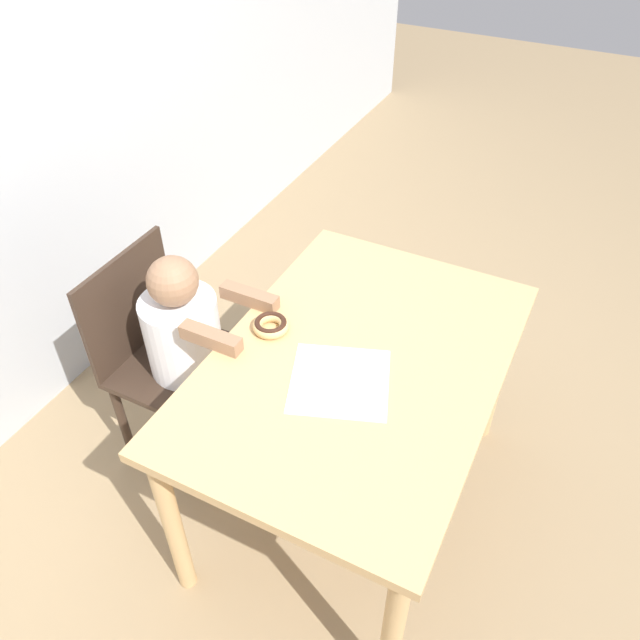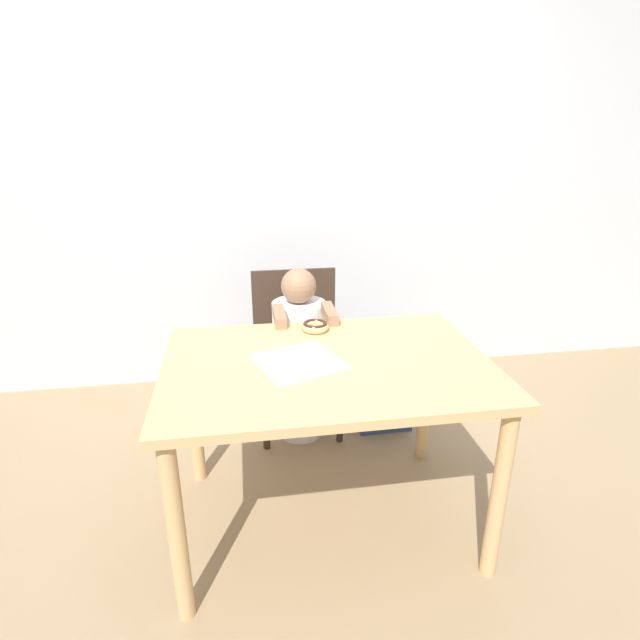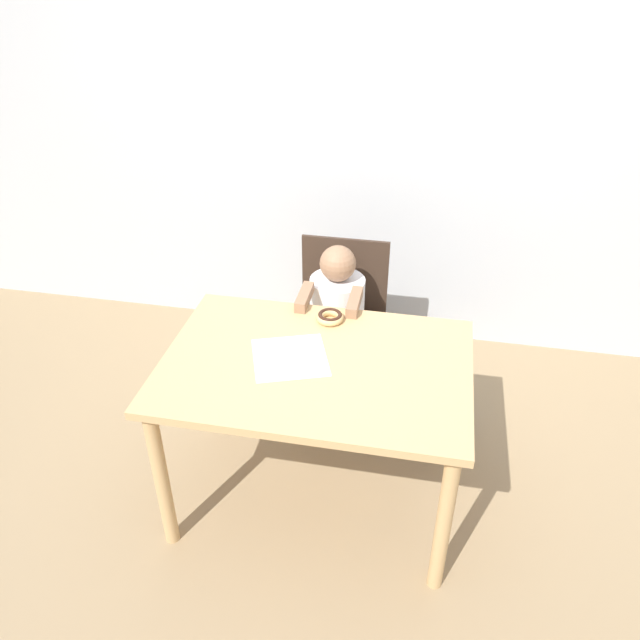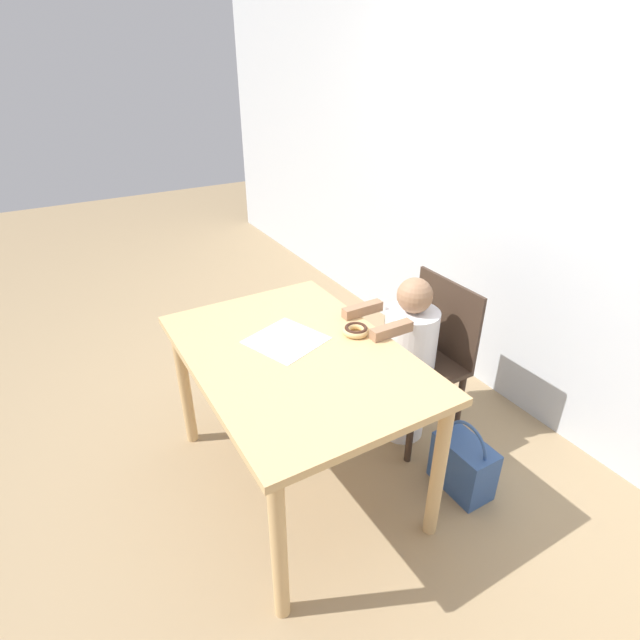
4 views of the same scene
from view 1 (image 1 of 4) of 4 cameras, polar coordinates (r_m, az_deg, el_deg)
name	(u,v)px [view 1 (image 1 of 4)]	position (r m, az deg, el deg)	size (l,w,h in m)	color
ground_plane	(350,498)	(2.54, 2.79, -15.91)	(12.00, 12.00, 0.00)	#997F5B
dining_table	(357,382)	(2.02, 3.38, -5.66)	(1.24, 0.86, 0.76)	tan
chair	(164,353)	(2.46, -14.06, -2.98)	(0.46, 0.39, 0.87)	#38281E
child_figure	(190,364)	(2.40, -11.84, -3.93)	(0.28, 0.47, 0.94)	white
donut	(271,324)	(2.05, -4.48, -0.39)	(0.12, 0.12, 0.04)	#DBB270
napkin	(340,381)	(1.88, 1.81, -5.58)	(0.38, 0.38, 0.00)	white
handbag	(259,349)	(2.89, -5.58, -2.64)	(0.30, 0.17, 0.39)	#2D4C84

